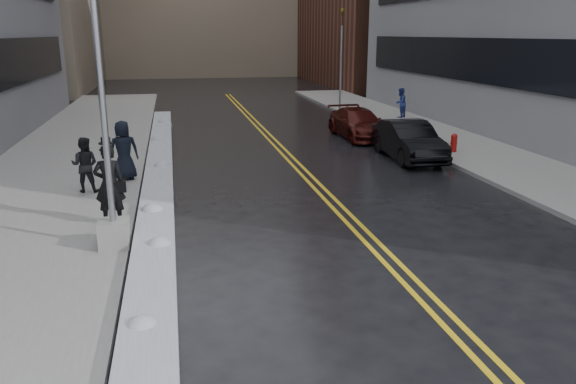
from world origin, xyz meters
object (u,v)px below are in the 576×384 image
traffic_signal (341,55)px  car_maroon (358,123)px  pedestrian_b (85,165)px  pedestrian_east (400,103)px  pedestrian_c (124,150)px  car_black (409,141)px  fire_hydrant (454,142)px  lamppost (106,140)px  pedestrian_fedora (109,185)px

traffic_signal → car_maroon: 10.07m
pedestrian_b → pedestrian_east: size_ratio=1.01×
pedestrian_c → pedestrian_east: bearing=-153.3°
traffic_signal → car_black: 14.65m
pedestrian_east → car_maroon: pedestrian_east is taller
fire_hydrant → traffic_signal: size_ratio=0.12×
car_black → pedestrian_b: bearing=-164.3°
lamppost → car_maroon: size_ratio=1.66×
fire_hydrant → pedestrian_east: pedestrian_east is taller
pedestrian_b → lamppost: bearing=113.9°
lamppost → fire_hydrant: bearing=33.0°
pedestrian_b → car_maroon: 13.46m
lamppost → pedestrian_b: (-1.21, 4.82, -1.56)m
car_black → pedestrian_c: bearing=-169.7°
pedestrian_east → pedestrian_c: bearing=-1.2°
pedestrian_b → car_maroon: size_ratio=0.36×
traffic_signal → car_maroon: size_ratio=1.30×
fire_hydrant → pedestrian_b: (-13.51, -3.18, 0.42)m
lamppost → pedestrian_b: lamppost is taller
traffic_signal → pedestrian_east: 5.68m
pedestrian_c → traffic_signal: bearing=-138.9°
fire_hydrant → traffic_signal: bearing=92.0°
traffic_signal → pedestrian_fedora: size_ratio=2.98×
pedestrian_fedora → pedestrian_c: bearing=-88.4°
car_black → car_maroon: size_ratio=0.97×
traffic_signal → pedestrian_fedora: traffic_signal is taller
lamppost → pedestrian_c: size_ratio=4.00×
lamppost → car_maroon: (9.83, 12.52, -1.87)m
lamppost → car_black: bearing=36.9°
lamppost → pedestrian_c: lamppost is taller
fire_hydrant → pedestrian_east: bearing=80.3°
fire_hydrant → car_maroon: car_maroon is taller
pedestrian_b → traffic_signal: bearing=-117.3°
car_black → pedestrian_fedora: bearing=-148.2°
lamppost → pedestrian_b: 5.21m
fire_hydrant → car_maroon: (-2.47, 4.52, 0.12)m
car_black → car_maroon: car_black is taller
pedestrian_fedora → pedestrian_b: pedestrian_fedora is taller
lamppost → car_maroon: bearing=51.8°
fire_hydrant → lamppost: bearing=-147.0°
pedestrian_c → car_black: bearing=176.8°
pedestrian_fedora → pedestrian_b: size_ratio=1.23×
lamppost → car_maroon: lamppost is taller
lamppost → traffic_signal: bearing=61.8°
pedestrian_east → pedestrian_b: bearing=-0.2°
pedestrian_fedora → fire_hydrant: bearing=-151.2°
traffic_signal → car_maroon: traffic_signal is taller
traffic_signal → car_black: bearing=-96.3°
pedestrian_fedora → pedestrian_east: 21.09m
lamppost → pedestrian_fedora: 2.13m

